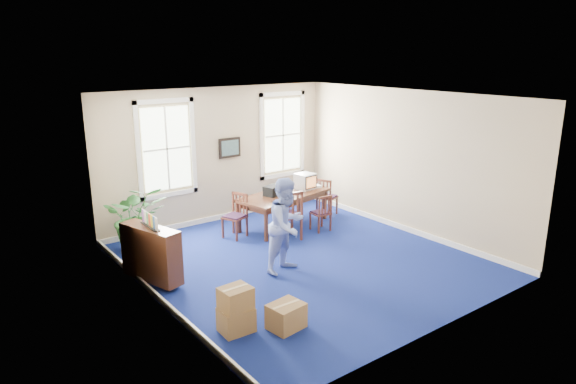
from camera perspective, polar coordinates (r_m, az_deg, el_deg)
floor at (r=10.24m, az=1.58°, el=-7.57°), size 6.50×6.50×0.00m
ceiling at (r=9.46m, az=1.73°, el=10.57°), size 6.50×6.50×0.00m
wall_back at (r=12.37m, az=-7.79°, el=4.10°), size 6.50×0.00×6.50m
wall_front at (r=7.57m, az=17.20°, el=-3.76°), size 6.50×0.00×6.50m
wall_left at (r=8.26m, az=-14.85°, el=-1.98°), size 0.00×6.50×6.50m
wall_right at (r=11.79m, az=13.15°, el=3.27°), size 0.00×6.50×6.50m
baseboard_back at (r=12.74m, az=-7.47°, el=-2.73°), size 6.00×0.04×0.12m
baseboard_left at (r=8.85m, az=-13.97°, el=-11.51°), size 0.04×6.50×0.12m
baseboard_right at (r=12.17m, az=12.62°, el=-3.84°), size 0.04×6.50×0.12m
window_left at (r=11.73m, az=-13.35°, el=4.70°), size 1.40×0.12×2.20m
window_right at (r=13.32m, az=-0.62°, el=6.35°), size 1.40×0.12×2.20m
wall_picture at (r=12.45m, az=-6.50°, el=4.91°), size 0.58×0.06×0.48m
conference_table at (r=12.08m, az=-0.46°, el=-1.96°), size 2.45×1.48×0.78m
crt_tv at (r=12.36m, az=1.91°, el=1.21°), size 0.47×0.50×0.37m
game_console at (r=12.55m, az=3.16°, el=0.67°), size 0.21×0.25×0.06m
equipment_bag at (r=11.84m, az=-1.62°, el=0.19°), size 0.51×0.41×0.22m
chair_near_left at (r=11.17m, az=-0.01°, el=-2.53°), size 0.57×0.57×1.11m
chair_near_right at (r=11.77m, az=3.63°, el=-2.27°), size 0.41×0.41×0.86m
chair_end_left at (r=11.34m, az=-5.96°, el=-2.69°), size 0.57×0.57×0.98m
chair_end_right at (r=12.87m, az=4.37°, el=-0.49°), size 0.56×0.56×0.96m
man at (r=9.47m, az=-0.12°, el=-3.71°), size 1.02×0.87×1.79m
credenza at (r=9.45m, az=-14.92°, el=-6.94°), size 0.70×1.29×0.98m
brochure_rack at (r=9.24m, az=-15.08°, el=-3.36°), size 0.33×0.59×0.26m
potted_plant at (r=11.04m, az=-16.41°, el=-2.64°), size 1.55×1.45×1.39m
cardboard_boxes at (r=7.87m, az=-5.00°, el=-12.14°), size 1.34×1.34×0.73m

